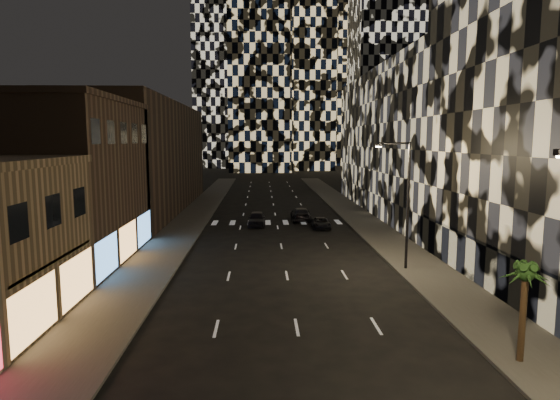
{
  "coord_description": "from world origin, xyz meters",
  "views": [
    {
      "loc": [
        -1.72,
        -2.24,
        9.25
      ],
      "look_at": [
        -0.71,
        23.15,
        6.0
      ],
      "focal_mm": 30.0,
      "sensor_mm": 36.0,
      "label": 1
    }
  ],
  "objects": [
    {
      "name": "sidewalk_left",
      "position": [
        -10.0,
        50.0,
        0.07
      ],
      "size": [
        4.0,
        120.0,
        0.15
      ],
      "primitive_type": "cube",
      "color": "#47443F",
      "rests_on": "ground"
    },
    {
      "name": "sidewalk_right",
      "position": [
        10.0,
        50.0,
        0.07
      ],
      "size": [
        4.0,
        120.0,
        0.15
      ],
      "primitive_type": "cube",
      "color": "#47443F",
      "rests_on": "ground"
    },
    {
      "name": "curb_left",
      "position": [
        -7.9,
        50.0,
        0.07
      ],
      "size": [
        0.2,
        120.0,
        0.15
      ],
      "primitive_type": "cube",
      "color": "#4C4C47",
      "rests_on": "ground"
    },
    {
      "name": "curb_right",
      "position": [
        7.9,
        50.0,
        0.07
      ],
      "size": [
        0.2,
        120.0,
        0.15
      ],
      "primitive_type": "cube",
      "color": "#4C4C47",
      "rests_on": "ground"
    },
    {
      "name": "retail_brown",
      "position": [
        -17.0,
        33.5,
        6.0
      ],
      "size": [
        10.0,
        15.0,
        12.0
      ],
      "primitive_type": "cube",
      "color": "#473528",
      "rests_on": "ground"
    },
    {
      "name": "retail_filler_left",
      "position": [
        -17.0,
        60.0,
        7.0
      ],
      "size": [
        10.0,
        40.0,
        14.0
      ],
      "primitive_type": "cube",
      "color": "#473528",
      "rests_on": "ground"
    },
    {
      "name": "midrise_base",
      "position": [
        12.3,
        24.5,
        1.5
      ],
      "size": [
        0.6,
        25.0,
        3.0
      ],
      "primitive_type": "cube",
      "color": "#383838",
      "rests_on": "ground"
    },
    {
      "name": "midrise_filler_right",
      "position": [
        20.0,
        57.0,
        9.0
      ],
      "size": [
        16.0,
        40.0,
        18.0
      ],
      "primitive_type": "cube",
      "color": "#232326",
      "rests_on": "ground"
    },
    {
      "name": "tower_center_low",
      "position": [
        -2.0,
        140.0,
        47.5
      ],
      "size": [
        18.0,
        18.0,
        95.0
      ],
      "primitive_type": "cube",
      "color": "black",
      "rests_on": "ground"
    },
    {
      "name": "streetlight_far",
      "position": [
        8.35,
        30.0,
        5.35
      ],
      "size": [
        2.55,
        0.25,
        9.0
      ],
      "color": "black",
      "rests_on": "sidewalk_right"
    },
    {
      "name": "car_dark_midlane",
      "position": [
        -2.25,
        48.08,
        0.77
      ],
      "size": [
        1.99,
        4.57,
        1.53
      ],
      "primitive_type": "imported",
      "rotation": [
        0.0,
        0.0,
        -0.04
      ],
      "color": "black",
      "rests_on": "ground"
    },
    {
      "name": "car_dark_oncoming",
      "position": [
        2.8,
        51.05,
        0.76
      ],
      "size": [
        2.15,
        5.24,
        1.52
      ],
      "primitive_type": "imported",
      "rotation": [
        0.0,
        0.0,
        3.14
      ],
      "color": "black",
      "rests_on": "ground"
    },
    {
      "name": "car_dark_rightlane",
      "position": [
        4.56,
        46.28,
        0.55
      ],
      "size": [
        1.9,
        4.02,
        1.11
      ],
      "primitive_type": "imported",
      "rotation": [
        0.0,
        0.0,
        -0.01
      ],
      "color": "black",
      "rests_on": "ground"
    },
    {
      "name": "palm_tree",
      "position": [
        9.0,
        15.79,
        3.63
      ],
      "size": [
        2.12,
        2.15,
        4.22
      ],
      "color": "#47331E",
      "rests_on": "sidewalk_right"
    }
  ]
}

